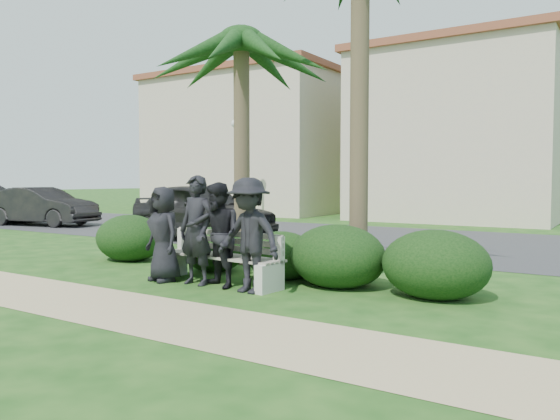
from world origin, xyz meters
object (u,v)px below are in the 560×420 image
(street_lamp, at_px, (235,151))
(car_b, at_px, (42,206))
(man_c, at_px, (218,235))
(man_b, at_px, (197,230))
(car_a, at_px, (201,211))
(palm_left, at_px, (241,43))
(man_d, at_px, (249,235))
(park_bench, at_px, (219,261))
(man_a, at_px, (163,234))

(street_lamp, distance_m, car_b, 7.96)
(man_c, xyz_separation_m, car_b, (-13.11, 5.69, -0.12))
(man_b, distance_m, car_a, 6.57)
(man_b, xyz_separation_m, palm_left, (-0.67, 2.14, 3.54))
(car_b, bearing_deg, man_d, -124.48)
(palm_left, distance_m, car_b, 13.03)
(palm_left, bearing_deg, street_lamp, 127.86)
(park_bench, relative_size, man_c, 1.45)
(man_b, relative_size, man_c, 1.07)
(street_lamp, relative_size, car_b, 0.99)
(street_lamp, distance_m, park_bench, 14.71)
(man_b, height_order, palm_left, palm_left)
(man_c, bearing_deg, man_a, -158.58)
(park_bench, bearing_deg, street_lamp, 131.68)
(man_a, xyz_separation_m, car_a, (-3.57, 5.09, 0.02))
(palm_left, height_order, car_b, palm_left)
(street_lamp, bearing_deg, car_a, -59.67)
(man_a, bearing_deg, man_c, 18.37)
(park_bench, distance_m, car_a, 6.52)
(car_a, bearing_deg, park_bench, -125.47)
(park_bench, xyz_separation_m, palm_left, (-0.90, 1.85, 4.05))
(palm_left, bearing_deg, car_a, 141.17)
(man_a, xyz_separation_m, man_b, (0.67, 0.07, 0.09))
(man_c, bearing_deg, park_bench, 145.66)
(man_b, bearing_deg, man_a, -173.16)
(man_a, xyz_separation_m, car_b, (-11.98, 5.75, -0.09))
(car_b, bearing_deg, car_a, -106.32)
(man_d, relative_size, car_a, 0.36)
(park_bench, distance_m, man_c, 0.60)
(man_c, bearing_deg, man_d, 13.47)
(man_b, bearing_deg, park_bench, 52.35)
(man_b, height_order, man_c, man_b)
(man_a, relative_size, palm_left, 0.30)
(car_a, bearing_deg, man_d, -122.49)
(man_a, xyz_separation_m, man_d, (1.76, 0.01, 0.07))
(man_b, bearing_deg, palm_left, 108.05)
(park_bench, distance_m, man_d, 1.05)
(palm_left, relative_size, car_b, 1.25)
(street_lamp, xyz_separation_m, car_a, (4.07, -6.96, -2.12))
(man_a, distance_m, man_c, 1.13)
(park_bench, height_order, man_c, man_c)
(street_lamp, height_order, man_a, street_lamp)
(man_d, bearing_deg, park_bench, 161.47)
(street_lamp, distance_m, palm_left, 12.55)
(park_bench, relative_size, man_b, 1.36)
(park_bench, relative_size, palm_left, 0.45)
(man_c, height_order, car_b, man_c)
(palm_left, bearing_deg, car_b, 163.53)
(man_a, relative_size, man_b, 0.90)
(man_b, relative_size, car_b, 0.41)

